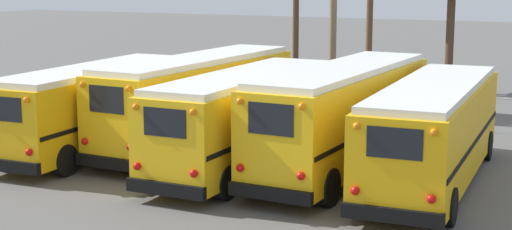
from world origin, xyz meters
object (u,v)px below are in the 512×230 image
school_bus_4 (433,130)px  school_bus_2 (245,117)px  utility_pole (333,6)px  school_bus_0 (96,105)px  school_bus_1 (198,98)px  school_bus_3 (343,115)px

school_bus_4 → school_bus_2: bearing=-172.8°
school_bus_2 → utility_pole: (-0.88, 10.33, 3.09)m
school_bus_0 → school_bus_1: bearing=36.1°
school_bus_0 → school_bus_4: (11.68, 0.78, 0.02)m
school_bus_3 → school_bus_1: bearing=170.0°
school_bus_1 → school_bus_2: size_ratio=1.09×
school_bus_2 → school_bus_1: bearing=144.4°
school_bus_0 → school_bus_4: bearing=3.8°
school_bus_0 → school_bus_1: school_bus_1 is taller
school_bus_4 → utility_pole: bearing=125.0°
school_bus_0 → utility_pole: utility_pole is taller
school_bus_0 → school_bus_3: 8.83m
school_bus_0 → utility_pole: bearing=64.4°
school_bus_2 → utility_pole: 10.82m
school_bus_1 → utility_pole: size_ratio=1.12×
school_bus_0 → utility_pole: (4.97, 10.37, 3.14)m
school_bus_1 → school_bus_3: school_bus_3 is taller
school_bus_3 → school_bus_4: school_bus_3 is taller
school_bus_3 → school_bus_4: (2.92, -0.31, -0.16)m
school_bus_1 → school_bus_4: 8.87m
school_bus_1 → utility_pole: 9.00m
school_bus_2 → school_bus_4: (5.84, 0.74, -0.03)m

